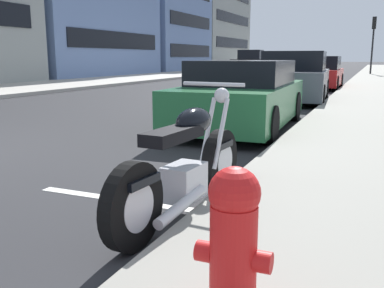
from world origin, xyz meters
TOP-DOWN VIEW (x-y plane):
  - sidewalk_far_curb at (12.00, 7.39)m, footprint 120.00×5.00m
  - parking_stall_stripe at (0.00, -4.29)m, footprint 0.12×2.20m
  - parked_motorcycle at (-0.12, -4.84)m, footprint 2.15×0.62m
  - parked_car_second_in_row at (4.57, -3.96)m, footprint 4.25×1.92m
  - parked_car_at_intersection at (10.19, -3.99)m, footprint 4.46×2.14m
  - parked_car_across_street at (16.09, -4.03)m, footprint 4.01×1.81m
  - crossing_truck at (32.88, 2.92)m, footprint 2.27×5.00m
  - fire_hydrant at (-1.60, -5.73)m, footprint 0.24×0.36m
  - traffic_signal_near_corner at (31.18, -5.90)m, footprint 0.36×0.28m
  - townhouse_near_left at (34.35, 15.26)m, footprint 10.81×11.21m
  - townhouse_behind_pole at (47.23, 15.47)m, footprint 14.47×11.63m

SIDE VIEW (x-z plane):
  - parking_stall_stripe at x=0.00m, z-range 0.00..0.01m
  - sidewalk_far_curb at x=12.00m, z-range 0.00..0.14m
  - parked_motorcycle at x=-0.12m, z-range -0.13..0.99m
  - fire_hydrant at x=-1.60m, z-range 0.16..0.89m
  - parked_car_second_in_row at x=4.57m, z-range -0.02..1.27m
  - parked_car_across_street at x=16.09m, z-range -0.04..1.34m
  - parked_car_at_intersection at x=10.19m, z-range -0.05..1.47m
  - crossing_truck at x=32.88m, z-range -0.08..1.86m
  - traffic_signal_near_corner at x=31.18m, z-range 1.04..5.07m
  - townhouse_near_left at x=34.35m, z-range 0.00..8.69m
  - townhouse_behind_pole at x=47.23m, z-range 0.00..13.55m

